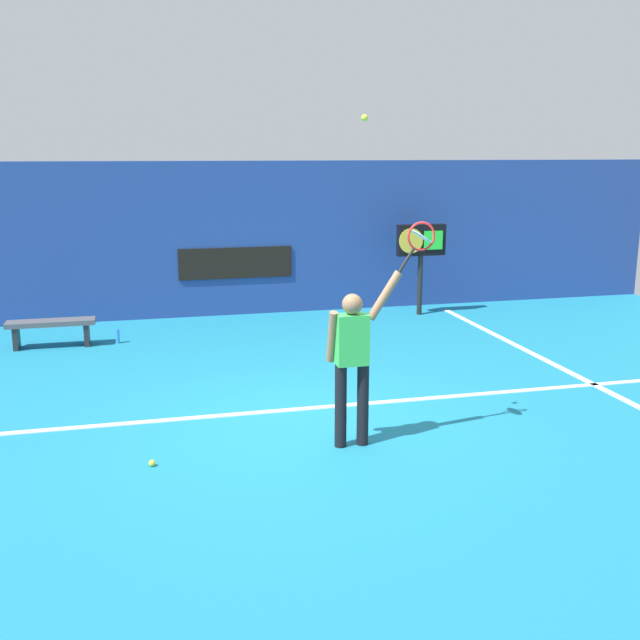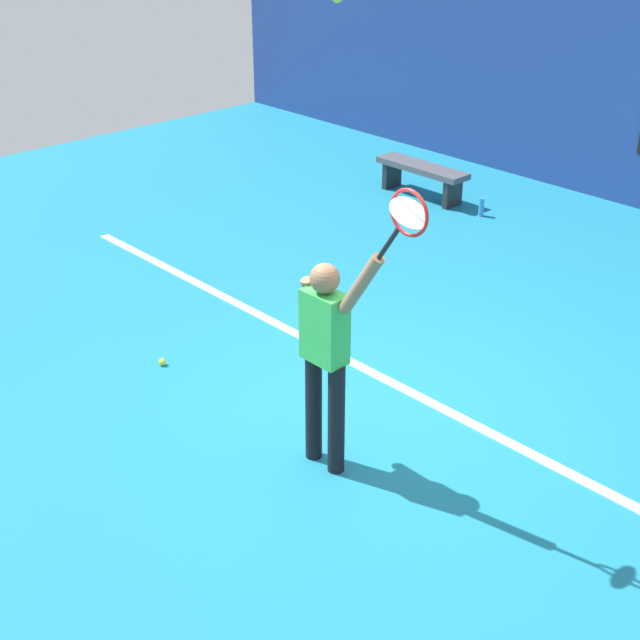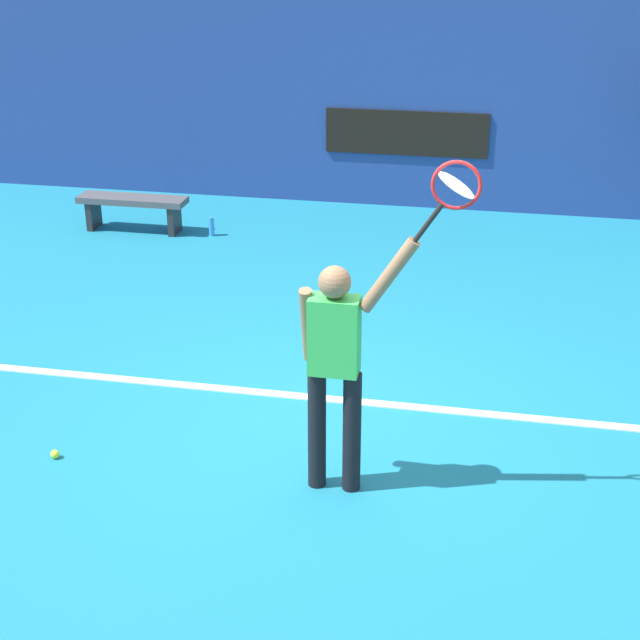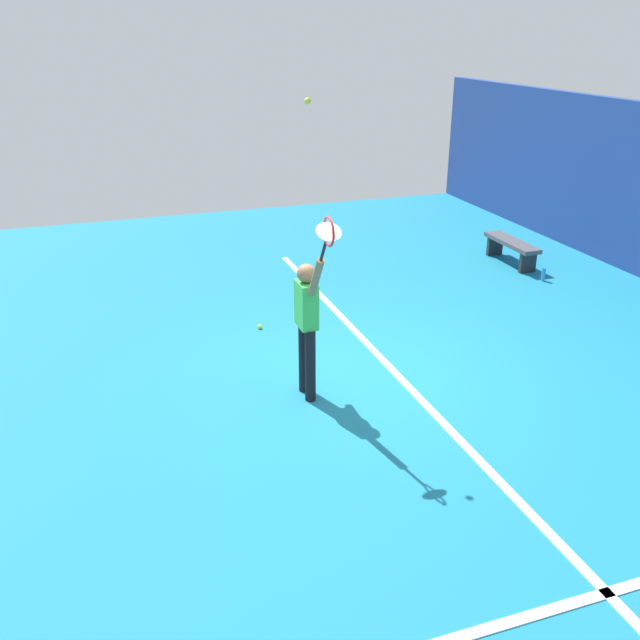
{
  "view_description": "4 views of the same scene",
  "coord_description": "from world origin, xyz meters",
  "px_view_note": "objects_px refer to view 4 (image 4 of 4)",
  "views": [
    {
      "loc": [
        -1.89,
        -8.22,
        3.15
      ],
      "look_at": [
        0.13,
        -0.11,
        1.26
      ],
      "focal_mm": 42.04,
      "sensor_mm": 36.0,
      "label": 1
    },
    {
      "loc": [
        4.57,
        -4.87,
        4.26
      ],
      "look_at": [
        0.2,
        -0.77,
        1.19
      ],
      "focal_mm": 51.58,
      "sensor_mm": 36.0,
      "label": 2
    },
    {
      "loc": [
        1.33,
        -6.45,
        3.83
      ],
      "look_at": [
        0.16,
        -0.59,
        1.2
      ],
      "focal_mm": 52.77,
      "sensor_mm": 36.0,
      "label": 3
    },
    {
      "loc": [
        7.42,
        -3.11,
        4.19
      ],
      "look_at": [
        0.56,
        -0.74,
        1.09
      ],
      "focal_mm": 38.88,
      "sensor_mm": 36.0,
      "label": 4
    }
  ],
  "objects_px": {
    "tennis_ball": "(308,101)",
    "water_bottle": "(543,274)",
    "tennis_player": "(307,320)",
    "court_bench": "(512,246)",
    "tennis_racket": "(328,234)",
    "spare_ball": "(260,327)"
  },
  "relations": [
    {
      "from": "tennis_ball",
      "to": "water_bottle",
      "type": "relative_size",
      "value": 0.28
    },
    {
      "from": "tennis_player",
      "to": "court_bench",
      "type": "relative_size",
      "value": 1.37
    },
    {
      "from": "tennis_player",
      "to": "tennis_racket",
      "type": "distance_m",
      "value": 1.43
    },
    {
      "from": "tennis_racket",
      "to": "tennis_ball",
      "type": "height_order",
      "value": "tennis_ball"
    },
    {
      "from": "court_bench",
      "to": "spare_ball",
      "type": "height_order",
      "value": "court_bench"
    },
    {
      "from": "tennis_ball",
      "to": "court_bench",
      "type": "height_order",
      "value": "tennis_ball"
    },
    {
      "from": "tennis_player",
      "to": "water_bottle",
      "type": "distance_m",
      "value": 5.9
    },
    {
      "from": "tennis_player",
      "to": "water_bottle",
      "type": "height_order",
      "value": "tennis_player"
    },
    {
      "from": "tennis_ball",
      "to": "spare_ball",
      "type": "xyz_separation_m",
      "value": [
        -2.24,
        -0.05,
        -3.44
      ]
    },
    {
      "from": "tennis_racket",
      "to": "tennis_player",
      "type": "bearing_deg",
      "value": 179.66
    },
    {
      "from": "tennis_racket",
      "to": "water_bottle",
      "type": "bearing_deg",
      "value": 122.08
    },
    {
      "from": "water_bottle",
      "to": "spare_ball",
      "type": "bearing_deg",
      "value": -85.52
    },
    {
      "from": "court_bench",
      "to": "water_bottle",
      "type": "bearing_deg",
      "value": 0.0
    },
    {
      "from": "spare_ball",
      "to": "tennis_racket",
      "type": "bearing_deg",
      "value": 0.99
    },
    {
      "from": "water_bottle",
      "to": "court_bench",
      "type": "bearing_deg",
      "value": -180.0
    },
    {
      "from": "spare_ball",
      "to": "tennis_player",
      "type": "bearing_deg",
      "value": 1.43
    },
    {
      "from": "tennis_ball",
      "to": "court_bench",
      "type": "distance_m",
      "value": 7.14
    },
    {
      "from": "water_bottle",
      "to": "tennis_ball",
      "type": "bearing_deg",
      "value": -63.11
    },
    {
      "from": "tennis_racket",
      "to": "court_bench",
      "type": "height_order",
      "value": "tennis_racket"
    },
    {
      "from": "tennis_player",
      "to": "water_bottle",
      "type": "bearing_deg",
      "value": 116.06
    },
    {
      "from": "court_bench",
      "to": "tennis_ball",
      "type": "bearing_deg",
      "value": -54.81
    },
    {
      "from": "tennis_racket",
      "to": "tennis_ball",
      "type": "relative_size",
      "value": 8.84
    }
  ]
}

